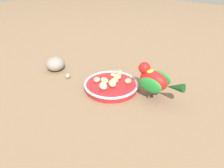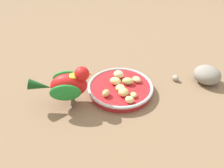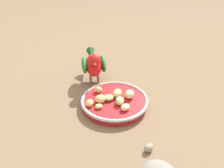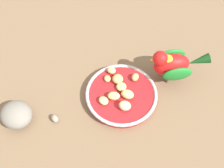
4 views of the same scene
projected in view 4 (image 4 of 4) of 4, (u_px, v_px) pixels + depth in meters
ground_plane at (115, 99)px, 0.81m from camera, size 4.00×4.00×0.00m
feeding_bowl at (121, 93)px, 0.80m from camera, size 0.22×0.22×0.03m
apple_piece_0 at (114, 96)px, 0.77m from camera, size 0.04×0.04×0.02m
apple_piece_1 at (125, 106)px, 0.75m from camera, size 0.04×0.05×0.03m
apple_piece_2 at (121, 87)px, 0.79m from camera, size 0.04×0.04×0.02m
apple_piece_3 at (118, 79)px, 0.80m from camera, size 0.05×0.05×0.02m
apple_piece_4 at (107, 79)px, 0.81m from camera, size 0.02×0.02×0.01m
apple_piece_5 at (127, 94)px, 0.77m from camera, size 0.05×0.05×0.03m
apple_piece_6 at (135, 77)px, 0.81m from camera, size 0.04×0.03×0.02m
apple_piece_7 at (111, 70)px, 0.82m from camera, size 0.03×0.04×0.02m
apple_piece_8 at (104, 101)px, 0.76m from camera, size 0.04×0.04×0.02m
parrot at (173, 64)px, 0.78m from camera, size 0.09×0.19×0.13m
rock_large at (16, 115)px, 0.74m from camera, size 0.13×0.13×0.06m
pebble_0 at (55, 119)px, 0.76m from camera, size 0.03×0.03×0.02m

